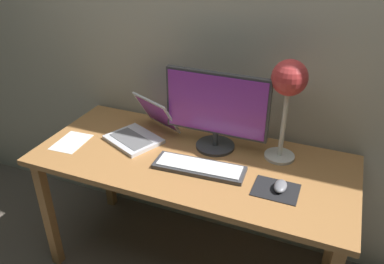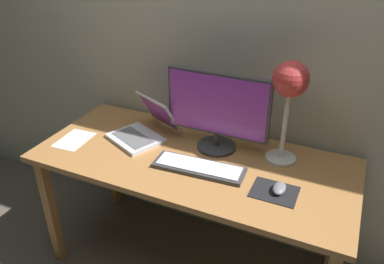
{
  "view_description": "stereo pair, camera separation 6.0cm",
  "coord_description": "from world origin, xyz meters",
  "px_view_note": "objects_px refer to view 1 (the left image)",
  "views": [
    {
      "loc": [
        0.62,
        -1.49,
        1.79
      ],
      "look_at": [
        0.02,
        -0.05,
        0.92
      ],
      "focal_mm": 35.8,
      "sensor_mm": 36.0,
      "label": 1
    },
    {
      "loc": [
        0.67,
        -1.47,
        1.79
      ],
      "look_at": [
        0.02,
        -0.05,
        0.92
      ],
      "focal_mm": 35.8,
      "sensor_mm": 36.0,
      "label": 2
    }
  ],
  "objects_px": {
    "keyboard_main": "(199,167)",
    "mouse": "(280,186)",
    "monitor": "(216,108)",
    "desk_lamp": "(289,85)",
    "laptop": "(144,127)"
  },
  "relations": [
    {
      "from": "laptop",
      "to": "mouse",
      "type": "xyz_separation_m",
      "value": [
        0.78,
        -0.2,
        -0.04
      ]
    },
    {
      "from": "desk_lamp",
      "to": "mouse",
      "type": "relative_size",
      "value": 5.3
    },
    {
      "from": "keyboard_main",
      "to": "desk_lamp",
      "type": "distance_m",
      "value": 0.56
    },
    {
      "from": "monitor",
      "to": "keyboard_main",
      "type": "bearing_deg",
      "value": -90.46
    },
    {
      "from": "desk_lamp",
      "to": "keyboard_main",
      "type": "bearing_deg",
      "value": -142.91
    },
    {
      "from": "keyboard_main",
      "to": "mouse",
      "type": "bearing_deg",
      "value": -1.78
    },
    {
      "from": "keyboard_main",
      "to": "monitor",
      "type": "bearing_deg",
      "value": 89.54
    },
    {
      "from": "mouse",
      "to": "desk_lamp",
      "type": "bearing_deg",
      "value": 101.8
    },
    {
      "from": "monitor",
      "to": "desk_lamp",
      "type": "relative_size",
      "value": 1.05
    },
    {
      "from": "monitor",
      "to": "mouse",
      "type": "xyz_separation_m",
      "value": [
        0.39,
        -0.24,
        -0.21
      ]
    },
    {
      "from": "desk_lamp",
      "to": "mouse",
      "type": "distance_m",
      "value": 0.46
    },
    {
      "from": "keyboard_main",
      "to": "laptop",
      "type": "height_order",
      "value": "laptop"
    },
    {
      "from": "laptop",
      "to": "desk_lamp",
      "type": "distance_m",
      "value": 0.8
    },
    {
      "from": "monitor",
      "to": "laptop",
      "type": "bearing_deg",
      "value": -174.56
    },
    {
      "from": "desk_lamp",
      "to": "monitor",
      "type": "bearing_deg",
      "value": -174.96
    }
  ]
}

